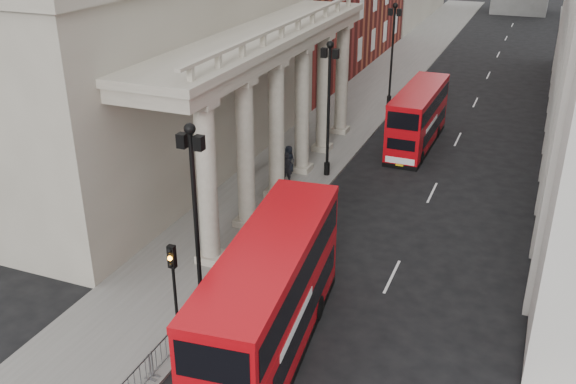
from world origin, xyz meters
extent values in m
plane|color=black|center=(0.00, 0.00, 0.00)|extent=(260.00, 260.00, 0.00)
cube|color=slate|center=(-3.00, 30.00, 0.06)|extent=(6.00, 140.00, 0.12)
cube|color=slate|center=(13.50, 30.00, 0.06)|extent=(3.00, 140.00, 0.12)
cube|color=slate|center=(-0.05, 30.00, 0.07)|extent=(0.20, 140.00, 0.14)
cube|color=gray|center=(-10.50, 18.00, 6.00)|extent=(9.00, 28.00, 12.00)
cylinder|color=black|center=(-0.60, 4.00, 0.52)|extent=(0.36, 0.36, 0.80)
cylinder|color=black|center=(-0.60, 4.00, 4.12)|extent=(0.18, 0.18, 8.00)
sphere|color=black|center=(-0.60, 4.00, 8.22)|extent=(0.44, 0.44, 0.44)
cube|color=black|center=(-0.25, 4.00, 7.72)|extent=(0.35, 0.35, 0.55)
cube|color=black|center=(-0.95, 4.00, 7.72)|extent=(0.35, 0.35, 0.55)
cylinder|color=black|center=(-0.60, 20.00, 0.52)|extent=(0.36, 0.36, 0.80)
cylinder|color=black|center=(-0.60, 20.00, 4.12)|extent=(0.18, 0.18, 8.00)
sphere|color=black|center=(-0.60, 20.00, 8.22)|extent=(0.44, 0.44, 0.44)
cube|color=black|center=(-0.25, 20.00, 7.72)|extent=(0.35, 0.35, 0.55)
cube|color=black|center=(-0.95, 20.00, 7.72)|extent=(0.35, 0.35, 0.55)
cylinder|color=black|center=(-0.60, 36.00, 0.52)|extent=(0.36, 0.36, 0.80)
cylinder|color=black|center=(-0.60, 36.00, 4.12)|extent=(0.18, 0.18, 8.00)
sphere|color=black|center=(-0.60, 36.00, 8.22)|extent=(0.44, 0.44, 0.44)
cube|color=black|center=(-0.25, 36.00, 7.72)|extent=(0.35, 0.35, 0.55)
cube|color=black|center=(-0.95, 36.00, 7.72)|extent=(0.35, 0.35, 0.55)
cylinder|color=black|center=(-0.50, 2.00, 1.82)|extent=(0.12, 0.12, 3.40)
cube|color=black|center=(-0.50, 2.00, 3.97)|extent=(0.28, 0.22, 0.90)
sphere|color=black|center=(-0.50, 1.87, 4.27)|extent=(0.18, 0.18, 0.18)
sphere|color=orange|center=(-0.50, 1.87, 3.97)|extent=(0.18, 0.18, 0.18)
sphere|color=black|center=(-0.50, 1.87, 3.67)|extent=(0.18, 0.18, 0.18)
cube|color=gray|center=(-0.35, 1.05, 0.67)|extent=(0.50, 2.30, 1.10)
cube|color=gray|center=(-0.35, 3.40, 0.67)|extent=(0.50, 2.30, 1.10)
cube|color=gray|center=(-0.35, 5.75, 0.67)|extent=(0.50, 2.30, 1.10)
cube|color=gray|center=(-0.35, 8.10, 0.67)|extent=(0.50, 2.30, 1.10)
cube|color=gray|center=(-0.35, 10.45, 0.67)|extent=(0.50, 2.30, 1.10)
cube|color=red|center=(2.96, 2.99, 1.41)|extent=(3.75, 11.21, 2.09)
cube|color=red|center=(2.96, 2.99, 3.59)|extent=(3.75, 11.21, 1.83)
cube|color=red|center=(2.96, 2.99, 4.63)|extent=(3.79, 11.25, 0.26)
cube|color=black|center=(2.96, 2.99, 0.18)|extent=(3.77, 11.21, 0.37)
cube|color=black|center=(2.96, 2.99, 1.68)|extent=(3.59, 9.13, 1.05)
cube|color=black|center=(2.96, 2.99, 3.69)|extent=(3.75, 10.59, 1.15)
cylinder|color=black|center=(1.52, 5.41, 0.52)|extent=(0.44, 1.08, 1.05)
cylinder|color=black|center=(3.87, 5.66, 0.52)|extent=(0.44, 1.08, 1.05)
cube|color=#B8080F|center=(3.44, 27.59, 1.22)|extent=(2.42, 9.55, 1.81)
cube|color=#B8080F|center=(3.44, 27.59, 3.10)|extent=(2.42, 9.55, 1.59)
cube|color=#B8080F|center=(3.44, 27.59, 4.01)|extent=(2.46, 9.59, 0.23)
cube|color=black|center=(3.44, 27.59, 0.16)|extent=(2.44, 9.55, 0.32)
cube|color=black|center=(3.44, 27.59, 1.45)|extent=(2.44, 7.74, 0.91)
cube|color=black|center=(3.44, 27.59, 3.19)|extent=(2.46, 9.01, 1.00)
cube|color=white|center=(3.36, 22.84, 0.59)|extent=(1.90, 0.09, 0.41)
cube|color=yellow|center=(3.36, 22.83, 0.29)|extent=(0.50, 0.04, 0.12)
cylinder|color=black|center=(2.36, 24.29, 0.45)|extent=(0.30, 0.91, 0.91)
cylinder|color=black|center=(4.41, 24.26, 0.45)|extent=(0.30, 0.91, 0.91)
cylinder|color=black|center=(2.45, 29.82, 0.45)|extent=(0.30, 0.91, 0.91)
cylinder|color=black|center=(4.50, 29.79, 0.45)|extent=(0.30, 0.91, 0.91)
imported|color=black|center=(-2.44, 17.88, 1.08)|extent=(0.75, 0.55, 1.91)
imported|color=black|center=(-4.81, 17.38, 0.88)|extent=(0.85, 0.72, 1.52)
imported|color=black|center=(-2.94, 19.44, 1.00)|extent=(0.97, 0.75, 1.77)
camera|label=1|loc=(11.01, -15.17, 15.81)|focal=40.00mm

